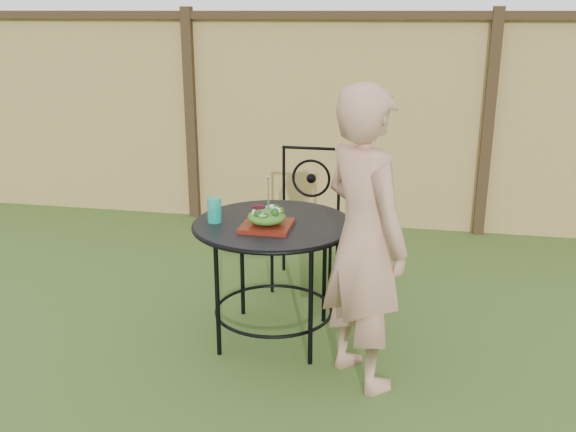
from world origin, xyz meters
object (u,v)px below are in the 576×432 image
Objects in this scene: patio_table at (273,245)px; diner at (364,240)px; patio_chair at (307,214)px; salad_plate at (267,226)px.

diner is at bearing -32.07° from patio_table.
diner is (0.49, -1.22, 0.27)m from patio_chair.
patio_chair is (0.05, 0.88, -0.08)m from patio_table.
patio_chair is 0.61× the size of diner.
salad_plate is (-0.06, -0.99, 0.23)m from patio_chair.
salad_plate reaches higher than patio_table.
patio_chair is 1.34m from diner.
diner is (0.54, -0.34, 0.19)m from patio_table.
diner is 0.60m from salad_plate.
patio_chair reaches higher than salad_plate.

